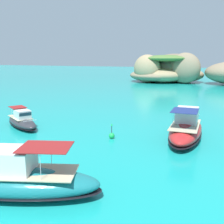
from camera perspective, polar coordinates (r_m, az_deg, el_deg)
ground_plane at (r=21.01m, az=-22.67°, el=-10.81°), size 400.00×400.00×0.00m
islet_large at (r=87.06m, az=11.94°, el=8.67°), size 27.83×26.40×9.05m
motorboat_teal at (r=16.35m, az=-19.28°, el=-13.49°), size 9.76×5.62×2.93m
motorboat_charcoal at (r=31.54m, az=-18.60°, el=-1.86°), size 6.87×5.26×2.13m
motorboat_red at (r=26.74m, az=15.43°, el=-3.38°), size 3.06×9.82×3.06m
channel_buoy at (r=25.83m, az=-0.07°, el=-4.94°), size 0.56×0.56×1.48m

